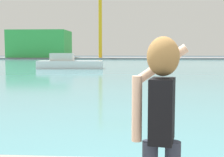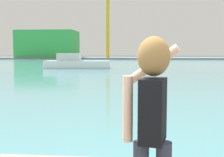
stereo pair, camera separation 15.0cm
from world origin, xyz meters
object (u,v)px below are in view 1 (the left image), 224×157
at_px(person_photographer, 161,114).
at_px(boat_moored, 69,63).
at_px(warehouse_left, 40,44).
at_px(port_crane, 104,16).

distance_m(person_photographer, boat_moored, 35.92).
xyz_separation_m(boat_moored, warehouse_left, (-20.13, 53.44, 3.79)).
height_order(person_photographer, warehouse_left, warehouse_left).
bearing_deg(person_photographer, port_crane, 17.43).
distance_m(boat_moored, warehouse_left, 57.23).
bearing_deg(person_photographer, boat_moored, 25.12).
bearing_deg(boat_moored, warehouse_left, 108.29).
height_order(warehouse_left, port_crane, port_crane).
relative_size(person_photographer, boat_moored, 0.21).
distance_m(person_photographer, warehouse_left, 92.88).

